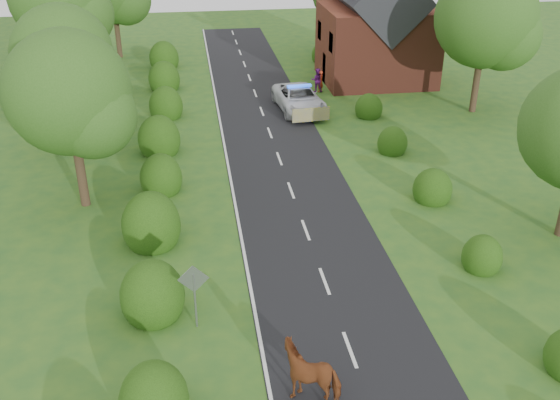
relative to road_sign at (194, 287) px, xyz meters
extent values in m
plane|color=#295821|center=(5.00, -2.00, -1.65)|extent=(120.00, 120.00, 0.00)
cube|color=black|center=(5.00, 13.00, -1.64)|extent=(6.00, 70.00, 0.02)
cube|color=white|center=(5.00, -2.00, -1.63)|extent=(0.12, 1.80, 0.01)
cube|color=white|center=(5.00, 2.00, -1.63)|extent=(0.12, 1.80, 0.01)
cube|color=white|center=(5.00, 6.00, -1.63)|extent=(0.12, 1.80, 0.01)
cube|color=white|center=(5.00, 10.00, -1.63)|extent=(0.12, 1.80, 0.01)
cube|color=white|center=(5.00, 14.00, -1.63)|extent=(0.12, 1.80, 0.01)
cube|color=white|center=(5.00, 18.00, -1.63)|extent=(0.12, 1.80, 0.01)
cube|color=white|center=(5.00, 22.00, -1.63)|extent=(0.12, 1.80, 0.01)
cube|color=white|center=(5.00, 26.00, -1.63)|extent=(0.12, 1.80, 0.01)
cube|color=white|center=(5.00, 30.00, -1.63)|extent=(0.12, 1.80, 0.01)
cube|color=white|center=(5.00, 34.00, -1.63)|extent=(0.12, 1.80, 0.01)
cube|color=white|center=(5.00, 38.00, -1.63)|extent=(0.12, 1.80, 0.01)
cube|color=white|center=(5.00, 42.00, -1.63)|extent=(0.12, 1.80, 0.01)
cube|color=white|center=(5.00, 46.00, -1.63)|extent=(0.12, 1.80, 0.01)
cube|color=white|center=(2.10, 13.00, -1.63)|extent=(0.12, 70.00, 0.01)
ellipsoid|color=#1C3D0E|center=(-1.50, 1.00, -0.91)|extent=(2.30, 2.41, 2.70)
ellipsoid|color=#1C3D0E|center=(-1.70, 6.00, -0.83)|extent=(2.50, 2.62, 3.00)
ellipsoid|color=#1C3D0E|center=(-1.40, 11.00, -0.97)|extent=(2.10, 2.20, 2.50)
ellipsoid|color=#1C3D0E|center=(-1.60, 16.00, -0.88)|extent=(2.40, 2.52, 2.80)
ellipsoid|color=#1C3D0E|center=(-1.30, 22.00, -0.94)|extent=(2.20, 2.31, 2.60)
ellipsoid|color=#1C3D0E|center=(-1.50, 28.00, -0.91)|extent=(2.30, 2.41, 2.70)
ellipsoid|color=#1C3D0E|center=(-1.60, 34.00, -0.88)|extent=(2.40, 2.52, 2.80)
ellipsoid|color=#1C3D0E|center=(11.40, 2.00, -1.13)|extent=(1.60, 1.68, 1.90)
ellipsoid|color=#1C3D0E|center=(11.60, 8.00, -1.08)|extent=(1.90, 2.00, 2.10)
ellipsoid|color=#1C3D0E|center=(11.50, 14.00, -1.10)|extent=(1.70, 1.78, 2.00)
ellipsoid|color=#1C3D0E|center=(11.80, 20.00, -1.10)|extent=(1.80, 1.89, 2.00)
ellipsoid|color=#1C3D0E|center=(11.60, 34.00, -1.10)|extent=(1.70, 1.78, 2.00)
cylinder|color=#332316|center=(-5.00, 10.00, 0.33)|extent=(0.44, 0.44, 3.96)
sphere|color=#2C5519|center=(-5.00, 10.00, 3.93)|extent=(5.60, 5.60, 5.60)
sphere|color=#3C6922|center=(-4.02, 9.44, 3.03)|extent=(3.92, 3.92, 3.92)
cylinder|color=#332316|center=(-6.50, 18.00, 0.22)|extent=(0.44, 0.44, 3.74)
sphere|color=#2C5519|center=(-6.50, 18.00, 3.62)|extent=(5.60, 5.60, 5.60)
sphere|color=#3C6922|center=(-5.52, 17.44, 2.77)|extent=(3.92, 3.92, 3.92)
cylinder|color=#332316|center=(-8.00, 28.00, 0.77)|extent=(0.44, 0.44, 4.84)
sphere|color=#3C6922|center=(-6.81, 27.32, 4.07)|extent=(4.76, 4.76, 4.76)
cylinder|color=#332316|center=(-5.50, 38.00, 0.44)|extent=(0.44, 0.44, 4.18)
cylinder|color=#332316|center=(19.00, 20.00, 0.55)|extent=(0.44, 0.44, 4.40)
sphere|color=#2C5519|center=(19.00, 20.00, 4.55)|extent=(6.40, 6.40, 6.40)
sphere|color=#3C6922|center=(20.12, 19.36, 3.55)|extent=(4.48, 4.48, 4.48)
cylinder|color=#332316|center=(14.00, 36.00, 0.33)|extent=(0.44, 0.44, 3.96)
sphere|color=#3C6922|center=(15.05, 35.40, 3.03)|extent=(4.20, 4.20, 4.20)
cylinder|color=gray|center=(0.00, 0.00, -0.55)|extent=(0.08, 0.08, 2.20)
cube|color=gray|center=(0.00, 0.00, 0.35)|extent=(1.06, 0.04, 1.06)
cube|color=brown|center=(14.50, 28.00, 1.10)|extent=(8.00, 7.00, 5.50)
imported|color=brown|center=(3.36, -3.73, -0.88)|extent=(2.47, 1.88, 1.56)
imported|color=silver|center=(7.50, 21.86, -0.84)|extent=(3.17, 6.05, 1.62)
cube|color=yellow|center=(7.74, 18.92, -0.92)|extent=(2.42, 0.26, 0.89)
cube|color=blue|center=(7.50, 21.86, 0.05)|extent=(1.63, 0.41, 0.14)
imported|color=#A82F17|center=(9.75, 25.70, -0.87)|extent=(0.68, 0.64, 1.56)
imported|color=#5E156B|center=(9.52, 25.76, -0.79)|extent=(0.94, 0.78, 1.73)
camera|label=1|loc=(0.32, -17.58, 12.34)|focal=40.00mm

